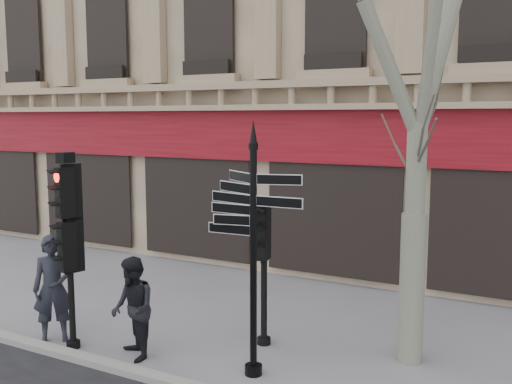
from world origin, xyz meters
TOP-DOWN VIEW (x-y plane):
  - ground at (0.00, 0.00)m, footprint 80.00×80.00m
  - fingerpost at (0.72, -0.46)m, footprint 1.88×1.88m
  - traffic_signal_main at (-2.59, -1.04)m, footprint 0.44×0.36m
  - traffic_signal_secondary at (0.30, 0.71)m, footprint 0.48×0.38m
  - pedestrian_a at (-3.14, -0.94)m, footprint 0.84×0.83m
  - pedestrian_b at (-1.35, -0.88)m, footprint 1.07×1.03m

SIDE VIEW (x-z plane):
  - ground at x=0.00m, z-range 0.00..0.00m
  - pedestrian_b at x=-1.35m, z-range 0.00..1.74m
  - pedestrian_a at x=-3.14m, z-range 0.00..1.95m
  - traffic_signal_secondary at x=0.30m, z-range 0.50..3.04m
  - traffic_signal_main at x=-2.59m, z-range 0.46..3.92m
  - fingerpost at x=0.72m, z-range 0.69..4.71m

